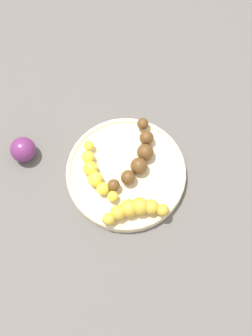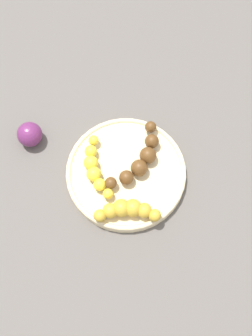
# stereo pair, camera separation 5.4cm
# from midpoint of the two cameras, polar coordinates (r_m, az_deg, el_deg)

# --- Properties ---
(ground_plane) EXTENTS (2.40, 2.40, 0.00)m
(ground_plane) POSITION_cam_midpoint_polar(r_m,az_deg,el_deg) (0.90, 1.73, -1.05)
(ground_plane) COLOR #56514C
(fruit_bowl) EXTENTS (0.24, 0.24, 0.02)m
(fruit_bowl) POSITION_cam_midpoint_polar(r_m,az_deg,el_deg) (0.88, 1.75, -0.76)
(fruit_bowl) COLOR beige
(fruit_bowl) RESTS_ON ground_plane
(banana_overripe) EXTENTS (0.08, 0.16, 0.03)m
(banana_overripe) POSITION_cam_midpoint_polar(r_m,az_deg,el_deg) (0.87, 3.62, 0.97)
(banana_overripe) COLOR #593819
(banana_overripe) RESTS_ON fruit_bowl
(banana_yellow) EXTENTS (0.13, 0.07, 0.03)m
(banana_yellow) POSITION_cam_midpoint_polar(r_m,az_deg,el_deg) (0.86, -2.31, -0.12)
(banana_yellow) COLOR yellow
(banana_yellow) RESTS_ON fruit_bowl
(banana_spotted) EXTENTS (0.09, 0.11, 0.03)m
(banana_spotted) POSITION_cam_midpoint_polar(r_m,az_deg,el_deg) (0.83, 2.02, -5.64)
(banana_spotted) COLOR gold
(banana_spotted) RESTS_ON fruit_bowl
(plum_purple) EXTENTS (0.05, 0.05, 0.05)m
(plum_purple) POSITION_cam_midpoint_polar(r_m,az_deg,el_deg) (0.92, -10.78, 4.18)
(plum_purple) COLOR #662659
(plum_purple) RESTS_ON ground_plane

